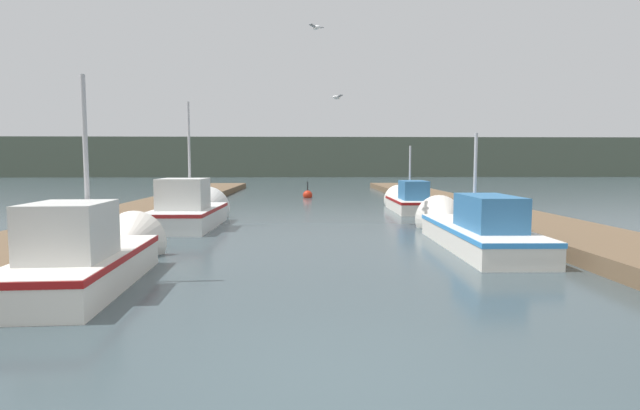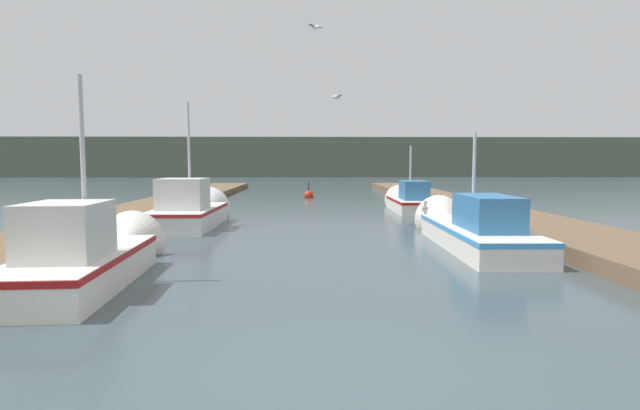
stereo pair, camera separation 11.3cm
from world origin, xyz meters
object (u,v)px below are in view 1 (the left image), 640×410
at_px(fishing_boat_0, 96,255).
at_px(fishing_boat_1, 468,227).
at_px(mooring_piling_2, 164,204).
at_px(mooring_piling_0, 423,196).
at_px(seagull_lead, 316,27).
at_px(seagull_1, 337,97).
at_px(channel_buoy, 308,195).
at_px(fishing_boat_3, 408,201).
at_px(fishing_boat_2, 192,210).

bearing_deg(fishing_boat_0, fishing_boat_1, 22.29).
bearing_deg(fishing_boat_0, mooring_piling_2, 95.29).
bearing_deg(fishing_boat_0, mooring_piling_0, 53.78).
xyz_separation_m(mooring_piling_0, mooring_piling_2, (-10.38, -5.00, 0.08)).
bearing_deg(seagull_lead, fishing_boat_0, 10.74).
bearing_deg(fishing_boat_1, seagull_1, 132.35).
distance_m(channel_buoy, seagull_1, 13.21).
xyz_separation_m(fishing_boat_1, seagull_1, (-3.13, 3.58, 3.70)).
bearing_deg(channel_buoy, fishing_boat_0, -100.98).
distance_m(seagull_lead, seagull_1, 2.25).
relative_size(seagull_lead, seagull_1, 0.91).
height_order(fishing_boat_1, seagull_1, seagull_1).
xyz_separation_m(fishing_boat_0, mooring_piling_2, (-1.29, 8.88, 0.13)).
distance_m(fishing_boat_3, mooring_piling_0, 1.74).
relative_size(fishing_boat_3, seagull_1, 9.33).
xyz_separation_m(fishing_boat_3, seagull_1, (-3.43, -5.17, 3.71)).
bearing_deg(fishing_boat_0, seagull_lead, 54.32).
distance_m(fishing_boat_2, channel_buoy, 12.90).
xyz_separation_m(channel_buoy, seagull_lead, (0.17, -13.59, 5.84)).
distance_m(fishing_boat_0, fishing_boat_1, 8.65).
bearing_deg(seagull_lead, channel_buoy, -135.85).
relative_size(mooring_piling_2, seagull_1, 2.14).
bearing_deg(seagull_lead, fishing_boat_3, -170.13).
distance_m(mooring_piling_2, seagull_1, 7.13).
relative_size(fishing_boat_0, mooring_piling_2, 4.42).
bearing_deg(seagull_1, seagull_lead, 114.45).
relative_size(fishing_boat_3, mooring_piling_2, 4.36).
xyz_separation_m(fishing_boat_0, fishing_boat_1, (7.82, 3.69, -0.04)).
xyz_separation_m(fishing_boat_2, channel_buoy, (3.86, 12.30, -0.33)).
relative_size(fishing_boat_1, seagull_1, 12.20).
bearing_deg(mooring_piling_2, fishing_boat_2, -45.93).
distance_m(fishing_boat_1, seagull_1, 6.03).
bearing_deg(channel_buoy, fishing_boat_3, -60.08).
bearing_deg(fishing_boat_2, seagull_lead, -16.83).
bearing_deg(seagull_lead, seagull_1, -170.04).
height_order(fishing_boat_0, channel_buoy, fishing_boat_0).
distance_m(fishing_boat_0, fishing_boat_3, 14.85).
height_order(mooring_piling_0, seagull_lead, seagull_lead).
bearing_deg(seagull_lead, mooring_piling_2, -72.82).
relative_size(fishing_boat_3, mooring_piling_0, 5.06).
bearing_deg(fishing_boat_2, seagull_1, -2.41).
distance_m(mooring_piling_0, mooring_piling_2, 11.52).
relative_size(mooring_piling_2, seagull_lead, 2.35).
bearing_deg(seagull_lead, mooring_piling_0, -170.23).
distance_m(mooring_piling_2, channel_buoy, 12.13).
height_order(fishing_boat_3, mooring_piling_2, fishing_boat_3).
distance_m(fishing_boat_2, mooring_piling_0, 11.08).
bearing_deg(channel_buoy, seagull_1, -86.19).
xyz_separation_m(fishing_boat_0, fishing_boat_2, (-0.00, 7.55, 0.04)).
relative_size(fishing_boat_1, channel_buoy, 6.15).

